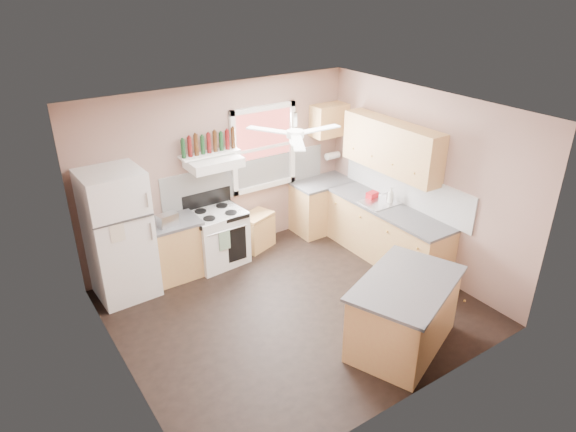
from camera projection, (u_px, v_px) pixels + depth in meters
floor at (294, 308)px, 6.97m from camera, size 4.50×4.50×0.00m
ceiling at (295, 112)px, 5.79m from camera, size 4.50×4.50×0.00m
wall_back at (220, 171)px, 7.90m from camera, size 4.50×0.05×2.70m
wall_right at (422, 181)px, 7.52m from camera, size 0.05×4.00×2.70m
wall_left at (112, 274)px, 5.24m from camera, size 0.05×4.00×2.70m
backsplash_back at (247, 177)px, 8.17m from camera, size 2.90×0.03×0.55m
backsplash_right at (404, 186)px, 7.80m from camera, size 0.03×2.60×0.55m
window_view at (263, 148)px, 8.13m from camera, size 1.00×0.02×1.20m
window_frame at (264, 148)px, 8.11m from camera, size 1.16×0.07×1.36m
refrigerator at (118, 235)px, 6.93m from camera, size 0.81×0.78×1.84m
base_cabinet_left at (169, 251)px, 7.52m from camera, size 0.90×0.60×0.86m
counter_left at (166, 224)px, 7.33m from camera, size 0.92×0.62×0.04m
toaster at (168, 220)px, 7.19m from camera, size 0.30×0.21×0.18m
stove at (217, 238)px, 7.90m from camera, size 0.86×0.71×0.86m
range_hood at (214, 163)px, 7.46m from camera, size 0.78×0.50×0.14m
bottle_shelf at (210, 154)px, 7.50m from camera, size 0.90×0.26×0.03m
cart at (257, 232)px, 8.39m from camera, size 0.63×0.52×0.54m
base_cabinet_corner at (322, 206)px, 8.93m from camera, size 1.00×0.60×0.86m
base_cabinet_right at (386, 234)px, 7.99m from camera, size 0.60×2.20×0.86m
counter_corner at (323, 182)px, 8.74m from camera, size 1.02×0.62×0.04m
counter_right at (388, 208)px, 7.78m from camera, size 0.62×2.22×0.04m
sink at (379, 203)px, 7.93m from camera, size 0.55×0.45×0.03m
faucet at (387, 196)px, 7.98m from camera, size 0.03×0.03×0.14m
upper_cabinet_right at (391, 147)px, 7.61m from camera, size 0.33×1.80×0.76m
upper_cabinet_corner at (329, 120)px, 8.49m from camera, size 0.60×0.33×0.52m
paper_towel at (332, 156)px, 8.85m from camera, size 0.26×0.12×0.12m
island at (403, 315)px, 6.14m from camera, size 1.62×1.33×0.86m
island_top at (407, 283)px, 5.94m from camera, size 1.72×1.44×0.04m
ceiling_fan_hub at (295, 134)px, 5.90m from camera, size 0.20×0.20×0.08m
soap_bottle at (391, 195)px, 7.86m from camera, size 0.14×0.14×0.26m
red_caddy at (372, 195)px, 8.07m from camera, size 0.19×0.14×0.10m
wine_bottles at (209, 143)px, 7.44m from camera, size 0.86×0.06×0.31m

